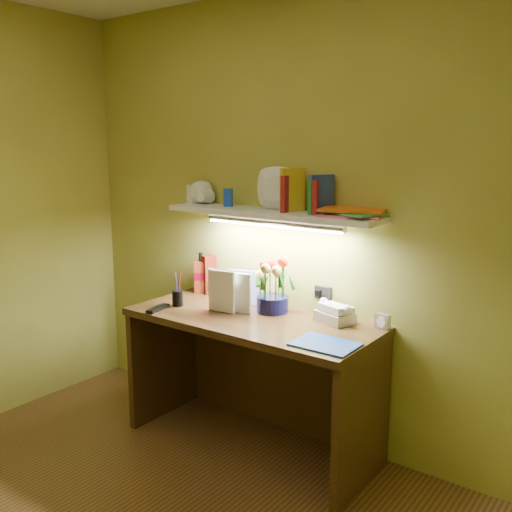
{
  "coord_description": "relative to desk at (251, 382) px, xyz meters",
  "views": [
    {
      "loc": [
        1.79,
        -1.17,
        1.67
      ],
      "look_at": [
        -0.08,
        1.35,
        1.06
      ],
      "focal_mm": 40.0,
      "sensor_mm": 36.0,
      "label": 1
    }
  ],
  "objects": [
    {
      "name": "telephone",
      "position": [
        0.41,
        0.2,
        0.43
      ],
      "size": [
        0.22,
        0.19,
        0.11
      ],
      "primitive_type": null,
      "rotation": [
        0.0,
        0.0,
        -0.3
      ],
      "color": "beige",
      "rests_on": "desk"
    },
    {
      "name": "desk_clock",
      "position": [
        0.65,
        0.25,
        0.41
      ],
      "size": [
        0.08,
        0.05,
        0.08
      ],
      "primitive_type": "cube",
      "rotation": [
        0.0,
        0.0,
        -0.11
      ],
      "color": "silver",
      "rests_on": "desk"
    },
    {
      "name": "desk_book_b",
      "position": [
        -0.2,
        0.02,
        0.49
      ],
      "size": [
        0.17,
        0.03,
        0.23
      ],
      "primitive_type": "imported",
      "rotation": [
        0.0,
        0.0,
        0.08
      ],
      "color": "white",
      "rests_on": "desk"
    },
    {
      "name": "pen_cup",
      "position": [
        -0.48,
        -0.08,
        0.45
      ],
      "size": [
        0.08,
        0.08,
        0.15
      ],
      "primitive_type": "cylinder",
      "rotation": [
        0.0,
        0.0,
        0.39
      ],
      "color": "black",
      "rests_on": "desk"
    },
    {
      "name": "flower_bouquet",
      "position": [
        0.03,
        0.15,
        0.53
      ],
      "size": [
        0.23,
        0.23,
        0.31
      ],
      "primitive_type": null,
      "rotation": [
        0.0,
        0.0,
        -0.22
      ],
      "color": "#0D0F3D",
      "rests_on": "desk"
    },
    {
      "name": "desk",
      "position": [
        0.0,
        0.0,
        0.0
      ],
      "size": [
        1.4,
        0.6,
        0.75
      ],
      "primitive_type": "cube",
      "color": "#3C2710",
      "rests_on": "ground"
    },
    {
      "name": "desk_book_a",
      "position": [
        -0.28,
        -0.03,
        0.49
      ],
      "size": [
        0.18,
        0.03,
        0.24
      ],
      "primitive_type": "imported",
      "rotation": [
        0.0,
        0.0,
        0.04
      ],
      "color": "silver",
      "rests_on": "desk"
    },
    {
      "name": "blue_folder",
      "position": [
        0.54,
        -0.14,
        0.38
      ],
      "size": [
        0.3,
        0.22,
        0.01
      ],
      "primitive_type": "cube",
      "rotation": [
        0.0,
        0.0,
        0.01
      ],
      "color": "blue",
      "rests_on": "desk"
    },
    {
      "name": "art_card",
      "position": [
        -0.19,
        0.19,
        0.47
      ],
      "size": [
        0.2,
        0.09,
        0.2
      ],
      "primitive_type": null,
      "rotation": [
        0.0,
        0.0,
        0.28
      ],
      "color": "silver",
      "rests_on": "desk"
    },
    {
      "name": "whisky_bottle",
      "position": [
        -0.57,
        0.23,
        0.5
      ],
      "size": [
        0.09,
        0.09,
        0.26
      ],
      "primitive_type": null,
      "rotation": [
        0.0,
        0.0,
        0.41
      ],
      "color": "#A7381D",
      "rests_on": "desk"
    },
    {
      "name": "tv_remote",
      "position": [
        -0.5,
        -0.21,
        0.38
      ],
      "size": [
        0.08,
        0.17,
        0.02
      ],
      "primitive_type": "cube",
      "rotation": [
        0.0,
        0.0,
        0.2
      ],
      "color": "black",
      "rests_on": "desk"
    },
    {
      "name": "whisky_box",
      "position": [
        -0.52,
        0.25,
        0.5
      ],
      "size": [
        0.1,
        0.1,
        0.24
      ],
      "primitive_type": "cube",
      "rotation": [
        0.0,
        0.0,
        -0.42
      ],
      "color": "#521308",
      "rests_on": "desk"
    },
    {
      "name": "wall_shelf",
      "position": [
        0.01,
        0.18,
        0.96
      ],
      "size": [
        1.32,
        0.35,
        0.26
      ],
      "color": "white",
      "rests_on": "ground"
    }
  ]
}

